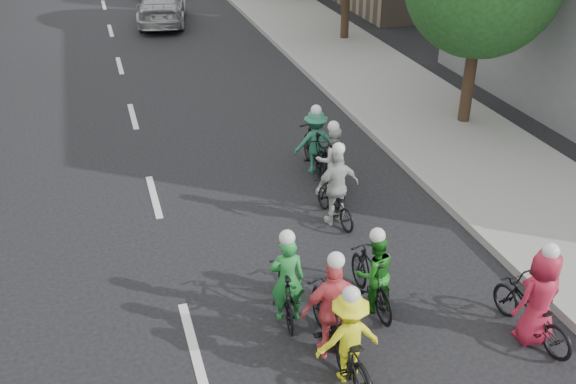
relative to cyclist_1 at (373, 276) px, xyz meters
name	(u,v)px	position (x,y,z in m)	size (l,w,h in m)	color
ground	(192,343)	(-3.09, -0.02, -0.61)	(120.00, 120.00, 0.00)	black
sidewalk_right	(385,86)	(4.91, 9.98, -0.53)	(4.00, 80.00, 0.15)	gray
curb_right	(329,92)	(2.96, 9.98, -0.52)	(0.18, 80.00, 0.18)	#999993
cyclist_1	(373,276)	(0.00, 0.00, 0.00)	(0.70, 1.72, 1.59)	black
cyclist_2	(347,342)	(-1.02, -1.37, 0.00)	(0.97, 1.93, 1.65)	black
cyclist_3	(332,315)	(-1.05, -0.84, 0.09)	(1.03, 1.90, 1.88)	black
cyclist_4	(535,306)	(2.11, -1.49, 0.03)	(0.88, 1.78, 1.82)	black
cyclist_5	(286,287)	(-1.47, 0.18, -0.01)	(0.67, 1.62, 1.72)	black
cyclist_6	(331,165)	(0.81, 4.12, 0.01)	(0.79, 1.97, 1.71)	black
cyclist_7	(315,146)	(0.77, 5.13, 0.06)	(1.05, 1.86, 1.71)	black
cyclist_8	(336,195)	(0.41, 2.79, 0.03)	(1.02, 1.60, 1.82)	black
follow_car_lead	(162,7)	(-0.79, 20.58, 0.10)	(1.97, 4.85, 1.41)	#A6A7AB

